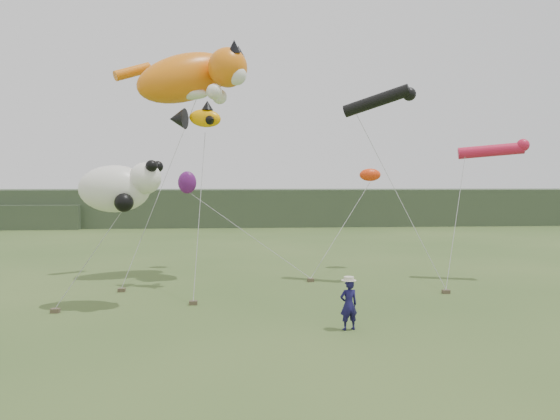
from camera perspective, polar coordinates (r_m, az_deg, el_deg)
The scene contains 9 objects.
ground at distance 19.03m, azimuth 0.28°, elevation -11.68°, with size 120.00×120.00×0.00m, color #385123.
headland at distance 63.12m, azimuth -6.01°, elevation 0.27°, with size 90.00×13.00×4.00m.
festival_attendant at distance 18.08m, azimuth 7.19°, elevation -9.79°, with size 0.60×0.40×1.65m, color #161246.
sandbag_anchors at distance 23.38m, azimuth -4.95°, elevation -8.74°, with size 15.98×5.75×0.16m.
cat_kite at distance 28.30m, azimuth -8.91°, elevation 13.65°, with size 6.85×4.35×3.76m.
fish_kite at distance 25.29m, azimuth -8.88°, elevation 9.49°, with size 2.59×1.70×1.27m.
tube_kites at distance 27.74m, azimuth 15.97°, elevation 8.73°, with size 9.03×1.98×3.48m.
panda_kite at distance 21.71m, azimuth -16.42°, elevation 2.26°, with size 3.19×2.06×1.98m.
misc_kites at distance 30.46m, azimuth -2.03°, elevation 3.22°, with size 11.28×1.59×1.40m.
Camera 1 is at (-1.57, -18.35, 4.78)m, focal length 35.00 mm.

